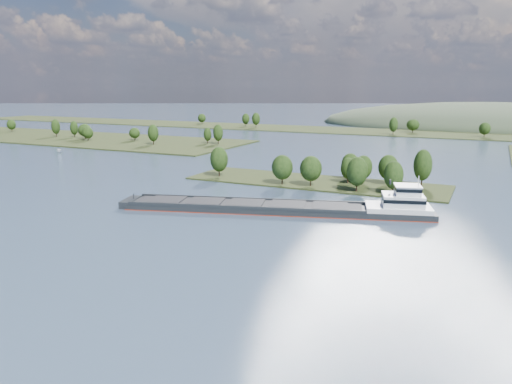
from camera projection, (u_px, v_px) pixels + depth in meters
The scene contains 7 objects.
ground at pixel (246, 220), 140.79m from camera, with size 1800.00×1800.00×0.00m, color #354A5B.
tree_island at pixel (328, 174), 189.22m from camera, with size 100.00×30.08×15.09m.
left_bank at pixel (50, 136), 360.21m from camera, with size 300.00×80.00×14.26m.
back_shoreline at pixel (418, 133), 384.14m from camera, with size 900.00×60.00×14.27m.
hill_west at pixel (493, 127), 450.82m from camera, with size 320.00×160.00×44.00m, color #394730.
cargo_barge at pixel (295, 207), 149.23m from camera, with size 93.43×37.09×12.73m.
motorboat at pixel (59, 151), 277.11m from camera, with size 2.30×6.12×2.36m, color silver.
Camera 1 is at (61.01, -1.49, 37.54)m, focal length 35.00 mm.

